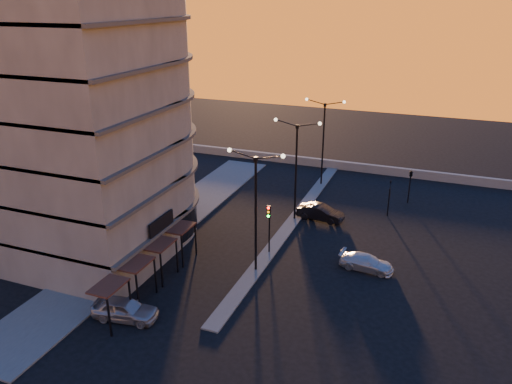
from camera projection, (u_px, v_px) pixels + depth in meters
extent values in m
plane|color=black|center=(256.00, 270.00, 38.05)|extent=(120.00, 120.00, 0.00)
cube|color=#50504D|center=(164.00, 227.00, 45.04)|extent=(5.00, 40.00, 0.12)
cube|color=#50504D|center=(294.00, 219.00, 46.70)|extent=(1.20, 36.00, 0.12)
cube|color=#67645E|center=(350.00, 166.00, 59.74)|extent=(44.00, 0.50, 1.00)
cylinder|color=#635E57|center=(102.00, 90.00, 39.93)|extent=(14.00, 14.00, 25.00)
cube|color=#635E57|center=(58.00, 101.00, 35.59)|extent=(14.00, 10.00, 25.00)
cylinder|color=black|center=(116.00, 214.00, 43.92)|extent=(14.16, 14.16, 2.40)
cube|color=black|center=(161.00, 224.00, 37.29)|extent=(0.15, 3.20, 1.20)
cylinder|color=black|center=(256.00, 217.00, 36.40)|extent=(0.18, 0.18, 9.00)
cube|color=black|center=(256.00, 159.00, 34.79)|extent=(0.25, 0.25, 0.35)
sphere|color=#FFE5B2|center=(229.00, 150.00, 35.30)|extent=(0.32, 0.32, 0.32)
sphere|color=#FFE5B2|center=(283.00, 156.00, 33.95)|extent=(0.32, 0.32, 0.32)
cylinder|color=black|center=(296.00, 174.00, 45.07)|extent=(0.18, 0.18, 9.00)
cube|color=black|center=(297.00, 127.00, 43.46)|extent=(0.25, 0.25, 0.35)
sphere|color=#FFE5B2|center=(276.00, 120.00, 43.97)|extent=(0.32, 0.32, 0.32)
sphere|color=#FFE5B2|center=(320.00, 124.00, 42.62)|extent=(0.32, 0.32, 0.32)
cylinder|color=black|center=(323.00, 145.00, 53.75)|extent=(0.18, 0.18, 9.00)
cube|color=black|center=(325.00, 105.00, 52.13)|extent=(0.25, 0.25, 0.35)
sphere|color=#FFE5B2|center=(307.00, 99.00, 52.64)|extent=(0.32, 0.32, 0.32)
sphere|color=#FFE5B2|center=(344.00, 102.00, 51.29)|extent=(0.32, 0.32, 0.32)
cylinder|color=black|center=(269.00, 235.00, 40.07)|extent=(0.12, 0.12, 3.20)
cube|color=black|center=(269.00, 212.00, 39.12)|extent=(0.28, 0.16, 1.00)
sphere|color=#FF0C05|center=(268.00, 208.00, 38.91)|extent=(0.20, 0.20, 0.20)
sphere|color=orange|center=(268.00, 212.00, 39.04)|extent=(0.20, 0.20, 0.20)
sphere|color=#0CFF26|center=(268.00, 216.00, 39.16)|extent=(0.20, 0.20, 0.20)
cylinder|color=black|center=(389.00, 202.00, 46.98)|extent=(0.12, 0.12, 2.80)
imported|color=black|center=(390.00, 184.00, 46.32)|extent=(0.13, 0.16, 0.80)
cylinder|color=black|center=(409.00, 190.00, 49.94)|extent=(0.12, 0.12, 2.80)
imported|color=black|center=(411.00, 173.00, 49.29)|extent=(0.42, 1.99, 0.80)
imported|color=#97999E|center=(125.00, 309.00, 32.08)|extent=(4.51, 2.35, 1.47)
imported|color=black|center=(320.00, 213.00, 46.44)|extent=(4.50, 1.98, 1.44)
imported|color=silver|center=(367.00, 263.00, 37.98)|extent=(4.22, 1.99, 1.19)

